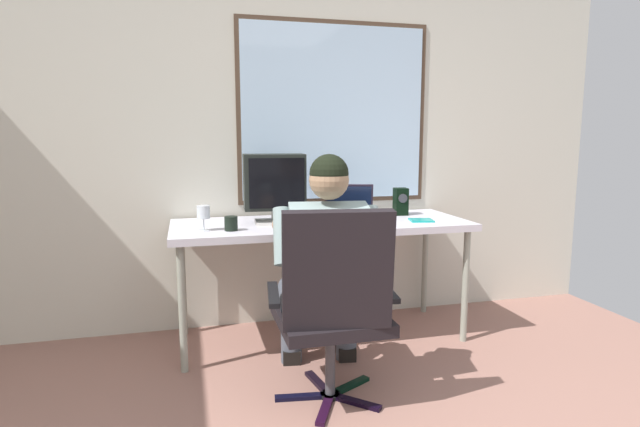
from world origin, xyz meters
The scene contains 10 objects.
wall_rear centered at (0.02, 2.61, 1.32)m, with size 4.99×0.08×2.63m.
desk centered at (0.29, 2.21, 0.71)m, with size 1.83×0.69×0.76m.
office_chair centered at (0.12, 1.34, 0.54)m, with size 0.64×0.58×0.98m.
person_seated centered at (0.15, 1.60, 0.63)m, with size 0.56×0.78×1.21m.
crt_monitor centered at (0.00, 2.22, 1.00)m, with size 0.38×0.22×0.42m.
laptop centered at (0.49, 2.25, 0.82)m, with size 0.38×0.36×0.22m.
wine_glass centered at (-0.43, 2.08, 0.86)m, with size 0.07×0.07×0.14m.
desk_speaker centered at (0.88, 2.34, 0.85)m, with size 0.09×0.10×0.18m.
cd_case centered at (0.91, 2.07, 0.76)m, with size 0.16×0.15×0.01m.
coffee_mug centered at (-0.28, 2.04, 0.80)m, with size 0.07×0.07×0.08m.
Camera 1 is at (-0.51, -0.86, 1.30)m, focal length 28.89 mm.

